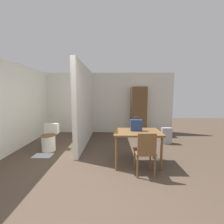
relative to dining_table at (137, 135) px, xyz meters
name	(u,v)px	position (x,y,z in m)	size (l,w,h in m)	color
ground_plane	(89,192)	(-0.94, -1.04, -0.68)	(16.00, 16.00, 0.00)	#4C3D30
wall_back	(104,103)	(-0.94, 2.99, 0.57)	(5.79, 0.12, 2.50)	silver
wall_left	(15,107)	(-3.39, 0.95, 0.57)	(0.12, 4.97, 2.50)	silver
partition_wall	(85,106)	(-1.47, 1.55, 0.57)	(0.12, 2.77, 2.50)	silver
dining_table	(137,135)	(0.00, 0.00, 0.00)	(1.07, 0.73, 0.78)	brown
wooden_chair	(145,151)	(0.09, -0.49, -0.19)	(0.40, 0.40, 0.89)	brown
toilet	(49,139)	(-2.40, 0.87, -0.36)	(0.40, 0.55, 0.74)	silver
handbag	(136,125)	(-0.01, 0.05, 0.23)	(0.26, 0.11, 0.33)	navy
wooden_cabinet	(139,111)	(0.49, 2.71, 0.28)	(0.61, 0.43, 1.92)	brown
bath_mat	(43,156)	(-2.40, 0.43, -0.68)	(0.48, 0.31, 0.01)	#B2BCC6
space_heater	(166,136)	(1.21, 1.49, -0.42)	(0.32, 0.17, 0.53)	#9E9EA3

